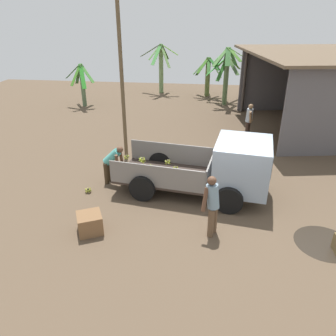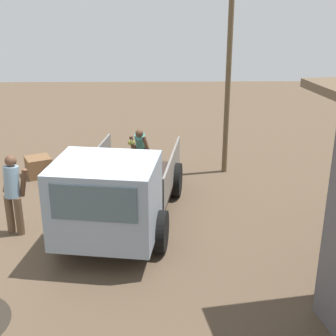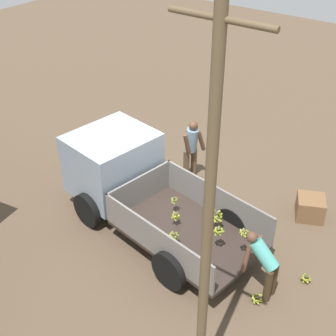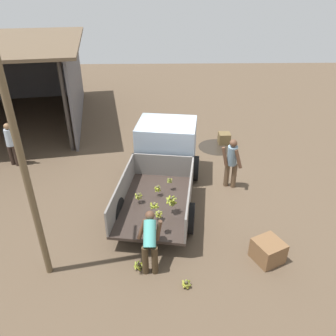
# 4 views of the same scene
# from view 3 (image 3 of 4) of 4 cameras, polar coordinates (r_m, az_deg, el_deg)

# --- Properties ---
(ground) EXTENTS (36.00, 36.00, 0.00)m
(ground) POSITION_cam_3_polar(r_m,az_deg,el_deg) (11.91, -3.51, -3.95)
(ground) COLOR brown
(mud_patch_0) EXTENTS (1.52, 1.52, 0.01)m
(mud_patch_0) POSITION_cam_3_polar(r_m,az_deg,el_deg) (14.38, -6.85, 3.05)
(mud_patch_0) COLOR #2D261E
(mud_patch_0) RESTS_ON ground
(cargo_truck) EXTENTS (5.07, 2.72, 1.91)m
(cargo_truck) POSITION_cam_3_polar(r_m,az_deg,el_deg) (11.04, -5.19, -0.89)
(cargo_truck) COLOR #332823
(cargo_truck) RESTS_ON ground
(utility_pole) EXTENTS (1.21, 0.14, 6.41)m
(utility_pole) POSITION_cam_3_polar(r_m,az_deg,el_deg) (5.97, 4.85, -7.47)
(utility_pole) COLOR brown
(utility_pole) RESTS_ON ground
(person_foreground_visitor) EXTENTS (0.54, 0.67, 1.72)m
(person_foreground_visitor) POSITION_cam_3_polar(r_m,az_deg,el_deg) (12.24, 2.88, 2.62)
(person_foreground_visitor) COLOR brown
(person_foreground_visitor) RESTS_ON ground
(person_worker_loading) EXTENTS (0.72, 0.61, 1.38)m
(person_worker_loading) POSITION_cam_3_polar(r_m,az_deg,el_deg) (9.29, 11.59, -11.18)
(person_worker_loading) COLOR #3C2D1C
(person_worker_loading) RESTS_ON ground
(banana_bunch_on_ground_0) EXTENTS (0.22, 0.22, 0.17)m
(banana_bunch_on_ground_0) POSITION_cam_3_polar(r_m,az_deg,el_deg) (10.20, 16.48, -12.74)
(banana_bunch_on_ground_0) COLOR #48412F
(banana_bunch_on_ground_0) RESTS_ON ground
(banana_bunch_on_ground_1) EXTENTS (0.23, 0.24, 0.19)m
(banana_bunch_on_ground_1) POSITION_cam_3_polar(r_m,az_deg,el_deg) (9.58, 10.79, -15.32)
(banana_bunch_on_ground_1) COLOR #4B4431
(banana_bunch_on_ground_1) RESTS_ON ground
(wooden_crate_0) EXTENTS (0.85, 0.85, 0.54)m
(wooden_crate_0) POSITION_cam_3_polar(r_m,az_deg,el_deg) (11.73, 16.95, -4.63)
(wooden_crate_0) COLOR brown
(wooden_crate_0) RESTS_ON ground
(wooden_crate_1) EXTENTS (0.47, 0.47, 0.45)m
(wooden_crate_1) POSITION_cam_3_polar(r_m,az_deg,el_deg) (14.70, -7.04, 4.76)
(wooden_crate_1) COLOR brown
(wooden_crate_1) RESTS_ON ground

